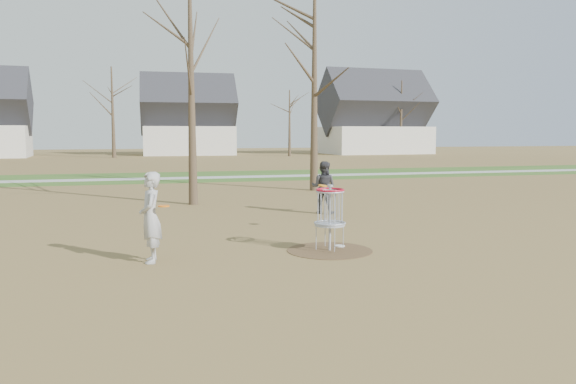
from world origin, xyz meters
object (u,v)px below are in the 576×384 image
object	(u,v)px
disc_golf_basket	(330,207)
player_standing	(151,217)
disc_grounded	(340,246)
player_throwing	(324,187)

from	to	relation	value
disc_golf_basket	player_standing	bearing A→B (deg)	-178.29
player_standing	disc_grounded	world-z (taller)	player_standing
player_standing	player_throwing	size ratio (longest dim) A/B	1.08
disc_grounded	disc_golf_basket	size ratio (longest dim) A/B	0.16
player_standing	disc_golf_basket	bearing A→B (deg)	93.06
player_standing	disc_grounded	size ratio (longest dim) A/B	7.87
disc_golf_basket	player_throwing	bearing A→B (deg)	72.62
player_throwing	disc_golf_basket	distance (m)	5.52
player_throwing	disc_grounded	xyz separation A→B (m)	(-1.30, -4.95, -0.78)
player_standing	player_throwing	distance (m)	7.54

